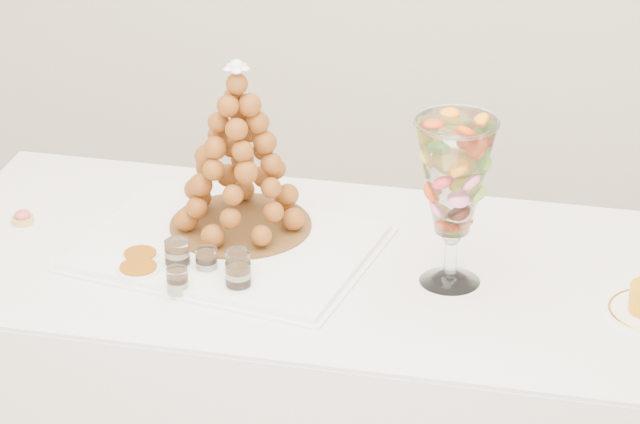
# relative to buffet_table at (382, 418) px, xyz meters

# --- Properties ---
(buffet_table) EXTENTS (2.13, 0.88, 0.81)m
(buffet_table) POSITION_rel_buffet_table_xyz_m (0.00, 0.00, 0.00)
(buffet_table) COLOR white
(buffet_table) RESTS_ON ground
(lace_tray) EXTENTS (0.70, 0.57, 0.02)m
(lace_tray) POSITION_rel_buffet_table_xyz_m (-0.37, 0.00, 0.41)
(lace_tray) COLOR white
(lace_tray) RESTS_ON buffet_table
(macaron_vase) EXTENTS (0.18, 0.18, 0.38)m
(macaron_vase) POSITION_rel_buffet_table_xyz_m (0.15, -0.02, 0.65)
(macaron_vase) COLOR white
(macaron_vase) RESTS_ON buffet_table
(pink_tart) EXTENTS (0.05, 0.05, 0.03)m
(pink_tart) POSITION_rel_buffet_table_xyz_m (-0.89, 0.02, 0.42)
(pink_tart) COLOR tan
(pink_tart) RESTS_ON buffet_table
(verrine_a) EXTENTS (0.07, 0.07, 0.08)m
(verrine_a) POSITION_rel_buffet_table_xyz_m (-0.45, -0.12, 0.44)
(verrine_a) COLOR white
(verrine_a) RESTS_ON buffet_table
(verrine_b) EXTENTS (0.06, 0.06, 0.07)m
(verrine_b) POSITION_rel_buffet_table_xyz_m (-0.38, -0.12, 0.44)
(verrine_b) COLOR white
(verrine_b) RESTS_ON buffet_table
(verrine_c) EXTENTS (0.06, 0.06, 0.07)m
(verrine_c) POSITION_rel_buffet_table_xyz_m (-0.31, -0.13, 0.44)
(verrine_c) COLOR white
(verrine_c) RESTS_ON buffet_table
(verrine_d) EXTENTS (0.06, 0.06, 0.06)m
(verrine_d) POSITION_rel_buffet_table_xyz_m (-0.42, -0.22, 0.43)
(verrine_d) COLOR white
(verrine_d) RESTS_ON buffet_table
(verrine_e) EXTENTS (0.06, 0.06, 0.08)m
(verrine_e) POSITION_rel_buffet_table_xyz_m (-0.29, -0.18, 0.44)
(verrine_e) COLOR white
(verrine_e) RESTS_ON buffet_table
(ramekin_back) EXTENTS (0.08, 0.08, 0.03)m
(ramekin_back) POSITION_rel_buffet_table_xyz_m (-0.54, -0.10, 0.42)
(ramekin_back) COLOR white
(ramekin_back) RESTS_ON buffet_table
(ramekin_front) EXTENTS (0.09, 0.09, 0.03)m
(ramekin_front) POSITION_rel_buffet_table_xyz_m (-0.52, -0.17, 0.42)
(ramekin_front) COLOR white
(ramekin_front) RESTS_ON buffet_table
(croquembouche) EXTENTS (0.33, 0.33, 0.42)m
(croquembouche) POSITION_rel_buffet_table_xyz_m (-0.36, 0.09, 0.63)
(croquembouche) COLOR brown
(croquembouche) RESTS_ON lace_tray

